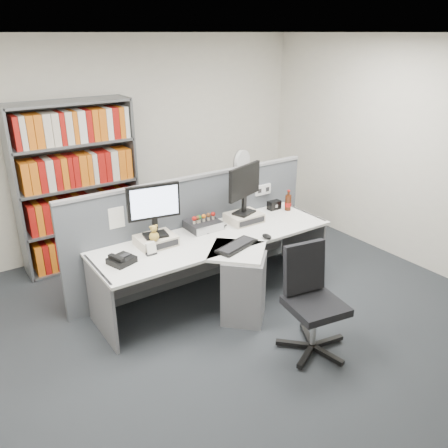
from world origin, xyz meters
TOP-DOWN VIEW (x-y plane):
  - ground at (0.00, 0.00)m, footprint 5.50×5.50m
  - room_shell at (0.00, 0.00)m, footprint 5.04×5.54m
  - partition at (0.00, 1.25)m, footprint 3.00×0.08m
  - desk at (0.00, 0.60)m, footprint 2.60×1.20m
  - monitor_riser_left at (-0.60, 0.98)m, footprint 0.38×0.31m
  - monitor_riser_right at (0.50, 0.98)m, footprint 0.38×0.31m
  - monitor_left at (-0.60, 0.98)m, footprint 0.52×0.20m
  - monitor_right at (0.50, 0.98)m, footprint 0.53×0.24m
  - desktop_pc at (0.01, 1.07)m, footprint 0.34×0.31m
  - figurines at (-0.00, 1.05)m, footprint 0.29×0.05m
  - keyboard at (0.03, 0.48)m, footprint 0.51×0.32m
  - mouse at (0.42, 0.47)m, footprint 0.08×0.12m
  - desk_phone at (-1.05, 0.80)m, footprint 0.27×0.26m
  - desk_calendar at (-0.74, 0.82)m, footprint 0.10×0.08m
  - plush_toy at (-0.67, 0.88)m, footprint 0.10×0.10m
  - speaker at (1.03, 1.09)m, footprint 0.16×0.09m
  - cola_bottle at (1.15, 0.98)m, footprint 0.08×0.08m
  - shelving_unit at (-0.90, 2.44)m, footprint 1.41×0.40m
  - filing_cabinet at (1.20, 1.99)m, footprint 0.45×0.61m
  - desk_fan at (1.20, 1.99)m, footprint 0.32×0.20m
  - office_chair at (0.22, -0.40)m, footprint 0.64×0.64m

SIDE VIEW (x-z plane):
  - ground at x=0.00m, z-range 0.00..0.00m
  - filing_cabinet at x=1.20m, z-range 0.00..0.70m
  - desk at x=0.00m, z-range 0.10..0.82m
  - office_chair at x=0.22m, z-range 0.03..1.01m
  - partition at x=0.00m, z-range 0.01..1.29m
  - keyboard at x=0.03m, z-range 0.72..0.75m
  - mouse at x=0.42m, z-range 0.72..0.77m
  - desk_phone at x=-1.05m, z-range 0.71..0.80m
  - desktop_pc at x=0.01m, z-range 0.72..0.81m
  - monitor_riser_left at x=-0.60m, z-range 0.72..0.82m
  - monitor_riser_right at x=0.50m, z-range 0.72..0.82m
  - desk_calendar at x=-0.74m, z-range 0.71..0.84m
  - speaker at x=1.03m, z-range 0.72..0.83m
  - cola_bottle at x=1.15m, z-range 0.69..0.94m
  - figurines at x=0.00m, z-range 0.82..0.90m
  - plush_toy at x=-0.67m, z-range 0.81..0.98m
  - shelving_unit at x=-0.90m, z-range -0.02..1.98m
  - desk_fan at x=1.20m, z-range 0.77..1.32m
  - monitor_left at x=-0.60m, z-range 0.87..1.41m
  - monitor_right at x=0.50m, z-range 0.87..1.43m
  - room_shell at x=0.00m, z-range 0.43..3.15m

